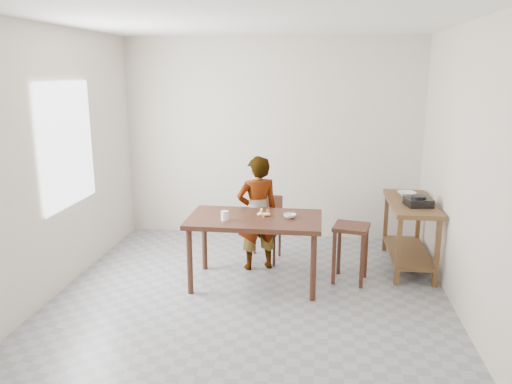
# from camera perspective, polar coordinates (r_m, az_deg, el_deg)

# --- Properties ---
(floor) EXTENTS (4.00, 4.00, 0.04)m
(floor) POSITION_cam_1_polar(r_m,az_deg,el_deg) (5.26, -0.57, -11.90)
(floor) COLOR gray
(floor) RESTS_ON ground
(ceiling) EXTENTS (4.00, 4.00, 0.04)m
(ceiling) POSITION_cam_1_polar(r_m,az_deg,el_deg) (4.77, -0.65, 19.32)
(ceiling) COLOR white
(ceiling) RESTS_ON wall_back
(wall_back) EXTENTS (4.00, 0.04, 2.70)m
(wall_back) POSITION_cam_1_polar(r_m,az_deg,el_deg) (6.81, 1.75, 6.05)
(wall_back) COLOR beige
(wall_back) RESTS_ON ground
(wall_front) EXTENTS (4.00, 0.04, 2.70)m
(wall_front) POSITION_cam_1_polar(r_m,az_deg,el_deg) (2.90, -6.14, -4.44)
(wall_front) COLOR beige
(wall_front) RESTS_ON ground
(wall_left) EXTENTS (0.04, 4.00, 2.70)m
(wall_left) POSITION_cam_1_polar(r_m,az_deg,el_deg) (5.48, -22.04, 3.22)
(wall_left) COLOR beige
(wall_left) RESTS_ON ground
(wall_right) EXTENTS (0.04, 4.00, 2.70)m
(wall_right) POSITION_cam_1_polar(r_m,az_deg,el_deg) (4.98, 23.12, 2.14)
(wall_right) COLOR beige
(wall_right) RESTS_ON ground
(window_pane) EXTENTS (0.02, 1.10, 1.30)m
(window_pane) POSITION_cam_1_polar(r_m,az_deg,el_deg) (5.61, -20.75, 5.10)
(window_pane) COLOR white
(window_pane) RESTS_ON wall_left
(dining_table) EXTENTS (1.40, 0.80, 0.75)m
(dining_table) POSITION_cam_1_polar(r_m,az_deg,el_deg) (5.38, -0.14, -6.73)
(dining_table) COLOR #402115
(dining_table) RESTS_ON floor
(prep_counter) EXTENTS (0.50, 1.20, 0.80)m
(prep_counter) POSITION_cam_1_polar(r_m,az_deg,el_deg) (6.09, 17.09, -4.66)
(prep_counter) COLOR brown
(prep_counter) RESTS_ON floor
(child) EXTENTS (0.57, 0.49, 1.33)m
(child) POSITION_cam_1_polar(r_m,az_deg,el_deg) (5.71, 0.17, -2.45)
(child) COLOR white
(child) RESTS_ON floor
(dining_chair) EXTENTS (0.42, 0.42, 0.78)m
(dining_chair) POSITION_cam_1_polar(r_m,az_deg,el_deg) (6.05, 0.93, -4.28)
(dining_chair) COLOR #402115
(dining_chair) RESTS_ON floor
(stool) EXTENTS (0.43, 0.43, 0.64)m
(stool) POSITION_cam_1_polar(r_m,az_deg,el_deg) (5.56, 10.71, -6.89)
(stool) COLOR #402115
(stool) RESTS_ON floor
(glass_tumbler) EXTENTS (0.09, 0.09, 0.10)m
(glass_tumbler) POSITION_cam_1_polar(r_m,az_deg,el_deg) (5.15, -3.58, -2.72)
(glass_tumbler) COLOR white
(glass_tumbler) RESTS_ON dining_table
(small_bowl) EXTENTS (0.17, 0.17, 0.04)m
(small_bowl) POSITION_cam_1_polar(r_m,az_deg,el_deg) (5.25, 3.88, -2.75)
(small_bowl) COLOR silver
(small_bowl) RESTS_ON dining_table
(banana) EXTENTS (0.17, 0.13, 0.05)m
(banana) POSITION_cam_1_polar(r_m,az_deg,el_deg) (5.29, 0.86, -2.51)
(banana) COLOR gold
(banana) RESTS_ON dining_table
(serving_bowl) EXTENTS (0.25, 0.25, 0.05)m
(serving_bowl) POSITION_cam_1_polar(r_m,az_deg,el_deg) (6.20, 16.81, -0.22)
(serving_bowl) COLOR silver
(serving_bowl) RESTS_ON prep_counter
(gas_burner) EXTENTS (0.31, 0.31, 0.09)m
(gas_burner) POSITION_cam_1_polar(r_m,az_deg,el_deg) (5.79, 18.06, -1.08)
(gas_burner) COLOR black
(gas_burner) RESTS_ON prep_counter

